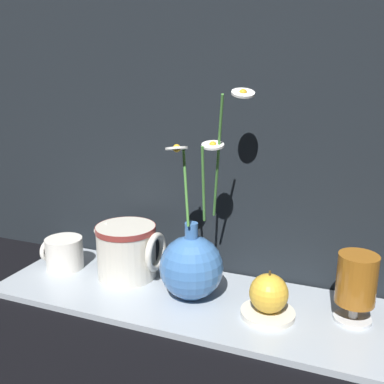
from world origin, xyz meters
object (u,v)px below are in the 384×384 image
tea_glass (356,282)px  orange_fruit (269,293)px  vase_with_flowers (195,264)px  yellow_mug (64,253)px  ceramic_pitcher (127,249)px

tea_glass → orange_fruit: tea_glass is taller
tea_glass → orange_fruit: size_ratio=1.60×
tea_glass → orange_fruit: bearing=-164.1°
vase_with_flowers → orange_fruit: 0.15m
vase_with_flowers → tea_glass: (0.29, 0.02, 0.01)m
yellow_mug → orange_fruit: orange_fruit is taller
ceramic_pitcher → vase_with_flowers: bearing=-10.2°
ceramic_pitcher → tea_glass: same height
ceramic_pitcher → orange_fruit: size_ratio=1.95×
tea_glass → orange_fruit: (-0.14, -0.04, -0.03)m
vase_with_flowers → ceramic_pitcher: bearing=169.8°
vase_with_flowers → tea_glass: vase_with_flowers is taller
yellow_mug → ceramic_pitcher: bearing=5.7°
orange_fruit → tea_glass: bearing=15.9°
ceramic_pitcher → orange_fruit: 0.32m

